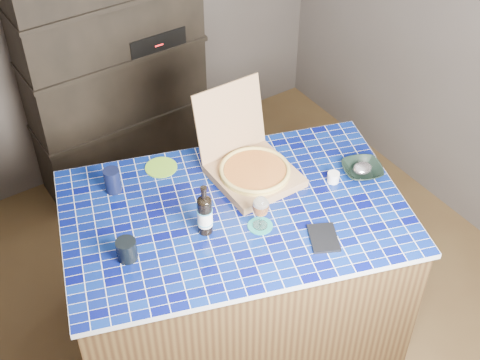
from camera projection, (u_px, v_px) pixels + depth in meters
room at (239, 148)px, 3.30m from camera, size 3.50×3.50×3.50m
shelving_unit at (115, 69)px, 4.49m from camera, size 1.20×0.41×1.80m
kitchen_island at (235, 272)px, 3.71m from camera, size 2.00×1.59×0.96m
pizza_box at (252, 167)px, 3.55m from camera, size 0.41×0.50×0.45m
mead_bottle at (205, 214)px, 3.21m from camera, size 0.08×0.08×0.29m
teal_trivet at (260, 226)px, 3.31m from camera, size 0.13×0.13×0.01m
wine_glass at (261, 207)px, 3.22m from camera, size 0.08×0.08×0.19m
tumbler at (127, 250)px, 3.12m from camera, size 0.10×0.10×0.11m
dvd_case at (324, 238)px, 3.24m from camera, size 0.20×0.23×0.01m
bowl at (362, 170)px, 3.59m from camera, size 0.28×0.28×0.05m
foil_contents at (362, 168)px, 3.58m from camera, size 0.11×0.09×0.05m
white_jar at (333, 177)px, 3.54m from camera, size 0.06×0.06×0.05m
navy_cup at (112, 181)px, 3.46m from camera, size 0.09×0.09×0.14m
green_trivet at (161, 167)px, 3.64m from camera, size 0.18×0.18×0.01m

